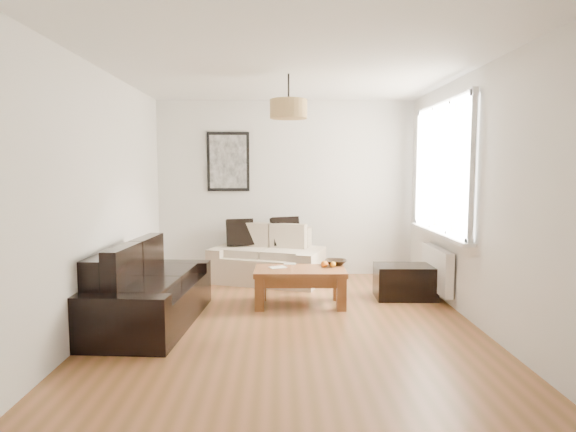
{
  "coord_description": "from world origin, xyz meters",
  "views": [
    {
      "loc": [
        -0.11,
        -4.91,
        1.59
      ],
      "look_at": [
        0.0,
        0.6,
        1.05
      ],
      "focal_mm": 29.89,
      "sensor_mm": 36.0,
      "label": 1
    }
  ],
  "objects_px": {
    "coffee_table": "(300,287)",
    "ottoman": "(405,282)",
    "loveseat_cream": "(267,255)",
    "sofa_leather": "(150,287)"
  },
  "relations": [
    {
      "from": "coffee_table",
      "to": "ottoman",
      "type": "relative_size",
      "value": 1.47
    },
    {
      "from": "loveseat_cream",
      "to": "ottoman",
      "type": "xyz_separation_m",
      "value": [
        1.72,
        -0.91,
        -0.17
      ]
    },
    {
      "from": "loveseat_cream",
      "to": "coffee_table",
      "type": "height_order",
      "value": "loveseat_cream"
    },
    {
      "from": "loveseat_cream",
      "to": "coffee_table",
      "type": "relative_size",
      "value": 1.44
    },
    {
      "from": "loveseat_cream",
      "to": "coffee_table",
      "type": "xyz_separation_m",
      "value": [
        0.41,
        -1.19,
        -0.16
      ]
    },
    {
      "from": "loveseat_cream",
      "to": "ottoman",
      "type": "height_order",
      "value": "loveseat_cream"
    },
    {
      "from": "loveseat_cream",
      "to": "coffee_table",
      "type": "bearing_deg",
      "value": -51.71
    },
    {
      "from": "sofa_leather",
      "to": "coffee_table",
      "type": "bearing_deg",
      "value": -63.53
    },
    {
      "from": "sofa_leather",
      "to": "coffee_table",
      "type": "relative_size",
      "value": 1.68
    },
    {
      "from": "sofa_leather",
      "to": "ottoman",
      "type": "xyz_separation_m",
      "value": [
        2.88,
        0.92,
        -0.18
      ]
    }
  ]
}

